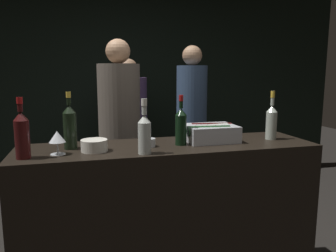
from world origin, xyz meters
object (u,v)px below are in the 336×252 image
(red_wine_bottle_burgundy, at_px, (181,125))
(person_blond_tee, at_px, (191,118))
(white_wine_bottle, at_px, (144,132))
(person_grey_polo, at_px, (120,130))
(wine_glass, at_px, (57,138))
(rose_wine_bottle, at_px, (271,121))
(ice_bin_with_bottles, at_px, (210,132))
(bowl_white, at_px, (94,145))
(red_wine_bottle_tall, at_px, (22,134))
(champagne_bottle, at_px, (70,126))
(person_in_hoodie, at_px, (129,124))
(candle_votive, at_px, (149,142))

(red_wine_bottle_burgundy, distance_m, person_blond_tee, 1.46)
(white_wine_bottle, height_order, person_grey_polo, person_grey_polo)
(wine_glass, bearing_deg, rose_wine_bottle, 3.31)
(ice_bin_with_bottles, relative_size, red_wine_bottle_burgundy, 1.10)
(bowl_white, height_order, white_wine_bottle, white_wine_bottle)
(ice_bin_with_bottles, bearing_deg, rose_wine_bottle, -6.36)
(rose_wine_bottle, bearing_deg, bowl_white, -177.53)
(bowl_white, bearing_deg, red_wine_bottle_tall, -169.29)
(wine_glass, bearing_deg, ice_bin_with_bottles, 7.56)
(red_wine_bottle_burgundy, bearing_deg, bowl_white, -176.12)
(ice_bin_with_bottles, relative_size, red_wine_bottle_tall, 1.07)
(bowl_white, xyz_separation_m, person_blond_tee, (1.08, 1.39, -0.06))
(red_wine_bottle_burgundy, height_order, red_wine_bottle_tall, red_wine_bottle_tall)
(ice_bin_with_bottles, distance_m, wine_glass, 0.99)
(bowl_white, xyz_separation_m, person_grey_polo, (0.25, 0.91, -0.07))
(person_grey_polo, bearing_deg, person_blond_tee, 10.99)
(bowl_white, bearing_deg, white_wine_bottle, -26.08)
(bowl_white, xyz_separation_m, champagne_bottle, (-0.14, 0.10, 0.11))
(rose_wine_bottle, relative_size, red_wine_bottle_burgundy, 1.05)
(ice_bin_with_bottles, bearing_deg, red_wine_bottle_tall, -171.52)
(champagne_bottle, bearing_deg, red_wine_bottle_burgundy, -5.45)
(person_in_hoodie, height_order, person_blond_tee, person_blond_tee)
(red_wine_bottle_burgundy, bearing_deg, champagne_bottle, 174.55)
(red_wine_bottle_burgundy, xyz_separation_m, red_wine_bottle_tall, (-0.93, -0.11, 0.01))
(rose_wine_bottle, bearing_deg, red_wine_bottle_burgundy, -178.69)
(rose_wine_bottle, bearing_deg, red_wine_bottle_tall, -175.54)
(person_blond_tee, bearing_deg, red_wine_bottle_tall, 39.68)
(wine_glass, xyz_separation_m, person_in_hoodie, (0.66, 1.81, -0.22))
(white_wine_bottle, bearing_deg, bowl_white, 153.92)
(candle_votive, relative_size, red_wine_bottle_burgundy, 0.24)
(wine_glass, xyz_separation_m, champagne_bottle, (0.07, 0.13, 0.04))
(person_in_hoodie, bearing_deg, red_wine_bottle_tall, 153.53)
(ice_bin_with_bottles, height_order, person_in_hoodie, person_in_hoodie)
(ice_bin_with_bottles, height_order, wine_glass, wine_glass)
(rose_wine_bottle, bearing_deg, wine_glass, -176.69)
(bowl_white, relative_size, red_wine_bottle_tall, 0.47)
(red_wine_bottle_burgundy, relative_size, person_grey_polo, 0.18)
(champagne_bottle, bearing_deg, candle_votive, -7.76)
(champagne_bottle, distance_m, red_wine_bottle_tall, 0.30)
(ice_bin_with_bottles, relative_size, person_in_hoodie, 0.22)
(rose_wine_bottle, distance_m, person_in_hoodie, 1.90)
(red_wine_bottle_tall, relative_size, person_blond_tee, 0.19)
(rose_wine_bottle, distance_m, white_wine_bottle, 0.96)
(white_wine_bottle, distance_m, red_wine_bottle_tall, 0.66)
(wine_glass, height_order, rose_wine_bottle, rose_wine_bottle)
(rose_wine_bottle, distance_m, person_blond_tee, 1.36)
(champagne_bottle, distance_m, person_grey_polo, 0.92)
(wine_glass, height_order, candle_votive, wine_glass)
(person_in_hoodie, relative_size, person_grey_polo, 0.93)
(person_blond_tee, bearing_deg, ice_bin_with_bottles, 71.44)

